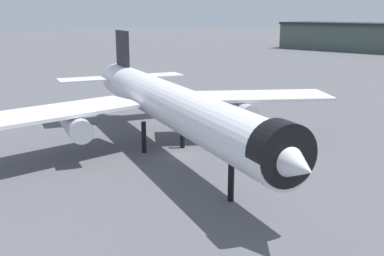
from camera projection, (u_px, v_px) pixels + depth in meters
The scene contains 2 objects.
ground at pixel (180, 156), 68.13m from camera, with size 900.00×900.00×0.00m, color #56565B.
airliner_near_gate at pixel (169, 104), 67.10m from camera, with size 63.49×56.63×17.18m.
Camera 1 is at (49.53, -42.29, 20.50)m, focal length 43.56 mm.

